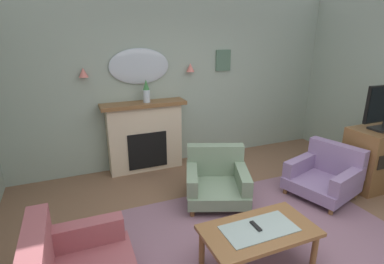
{
  "coord_description": "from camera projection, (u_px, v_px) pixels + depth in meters",
  "views": [
    {
      "loc": [
        -1.81,
        -2.11,
        2.23
      ],
      "look_at": [
        -0.29,
        1.52,
        0.92
      ],
      "focal_mm": 28.28,
      "sensor_mm": 36.0,
      "label": 1
    }
  ],
  "objects": [
    {
      "name": "mantel_vase_left",
      "position": [
        146.0,
        92.0,
        4.76
      ],
      "size": [
        0.11,
        0.11,
        0.36
      ],
      "color": "silver",
      "rests_on": "fireplace"
    },
    {
      "name": "tv_remote",
      "position": [
        256.0,
        226.0,
        2.9
      ],
      "size": [
        0.04,
        0.16,
        0.02
      ],
      "primitive_type": "cube",
      "color": "black",
      "rests_on": "coffee_table"
    },
    {
      "name": "tv_cabinet",
      "position": [
        375.0,
        158.0,
        4.48
      ],
      "size": [
        0.8,
        0.57,
        0.9
      ],
      "color": "brown",
      "rests_on": "ground"
    },
    {
      "name": "framed_picture",
      "position": [
        223.0,
        60.0,
        5.31
      ],
      "size": [
        0.28,
        0.03,
        0.36
      ],
      "primitive_type": "cube",
      "color": "#4C6B56"
    },
    {
      "name": "armchair_beside_couch",
      "position": [
        216.0,
        179.0,
        4.16
      ],
      "size": [
        1.05,
        1.06,
        0.71
      ],
      "color": "gray",
      "rests_on": "ground"
    },
    {
      "name": "floor",
      "position": [
        272.0,
        256.0,
        3.23
      ],
      "size": [
        6.69,
        6.43,
        0.1
      ],
      "primitive_type": "cube",
      "color": "brown",
      "rests_on": "ground"
    },
    {
      "name": "wall_back",
      "position": [
        180.0,
        80.0,
        5.18
      ],
      "size": [
        6.69,
        0.1,
        2.89
      ],
      "primitive_type": "cube",
      "color": "#93A393",
      "rests_on": "ground"
    },
    {
      "name": "wall_sconce_left",
      "position": [
        83.0,
        73.0,
        4.43
      ],
      "size": [
        0.14,
        0.14,
        0.14
      ],
      "primitive_type": "cone",
      "color": "#D17066"
    },
    {
      "name": "wall_mirror",
      "position": [
        139.0,
        66.0,
        4.77
      ],
      "size": [
        0.96,
        0.06,
        0.56
      ],
      "primitive_type": "ellipsoid",
      "color": "#B2BCC6"
    },
    {
      "name": "wall_sconce_right",
      "position": [
        190.0,
        68.0,
        5.05
      ],
      "size": [
        0.14,
        0.14,
        0.14
      ],
      "primitive_type": "cone",
      "color": "#D17066"
    },
    {
      "name": "armchair_near_fireplace",
      "position": [
        326.0,
        174.0,
        4.29
      ],
      "size": [
        1.01,
        1.0,
        0.71
      ],
      "color": "gray",
      "rests_on": "ground"
    },
    {
      "name": "coffee_table",
      "position": [
        259.0,
        234.0,
        2.9
      ],
      "size": [
        1.1,
        0.6,
        0.45
      ],
      "color": "brown",
      "rests_on": "ground"
    },
    {
      "name": "patterned_rug",
      "position": [
        261.0,
        241.0,
        3.38
      ],
      "size": [
        3.2,
        2.4,
        0.01
      ],
      "primitive_type": "cube",
      "color": "#7F5B6B",
      "rests_on": "ground"
    },
    {
      "name": "fireplace",
      "position": [
        145.0,
        137.0,
        5.0
      ],
      "size": [
        1.36,
        0.36,
        1.16
      ],
      "color": "beige",
      "rests_on": "ground"
    }
  ]
}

